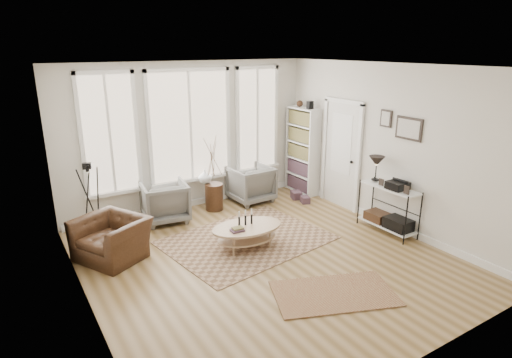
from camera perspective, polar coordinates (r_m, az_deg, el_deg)
room at (r=6.29m, az=1.38°, el=1.25°), size 5.50×5.54×2.90m
bay_window at (r=8.55m, az=-8.75°, el=6.64°), size 4.14×0.12×2.24m
door at (r=8.76m, az=11.32°, el=3.51°), size 0.09×1.06×2.22m
bookcase at (r=9.50m, az=6.25°, el=3.79°), size 0.31×0.85×2.06m
low_shelf at (r=7.86m, az=17.22°, el=-3.23°), size 0.38×1.08×1.30m
wall_art at (r=7.67m, az=18.96°, el=6.72°), size 0.04×0.88×0.44m
rug_main at (r=7.36m, az=-1.24°, el=-8.10°), size 2.87×2.32×0.01m
rug_runner at (r=5.99m, az=10.38°, el=-14.74°), size 1.82×1.42×0.01m
coffee_table at (r=7.00m, az=-1.25°, el=-6.92°), size 1.24×0.84×0.54m
armchair_left at (r=8.19m, az=-12.06°, el=-2.97°), size 0.92×0.94×0.76m
armchair_right at (r=9.02m, az=-0.71°, el=-0.64°), size 0.85×0.87×0.76m
side_table at (r=8.48m, az=-5.69°, el=0.52°), size 0.36×0.36×1.51m
vase at (r=8.60m, az=-6.81°, el=0.38°), size 0.33×0.33×0.28m
accent_chair at (r=7.02m, az=-18.68°, el=-7.52°), size 1.29×1.24×0.65m
tripod_camera at (r=7.63m, az=-21.05°, el=-3.33°), size 0.48×0.48×1.36m
book_stack_near at (r=9.29m, az=5.39°, el=-2.13°), size 0.27×0.31×0.16m
book_stack_far at (r=9.06m, az=6.57°, el=-2.76°), size 0.24×0.26×0.14m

